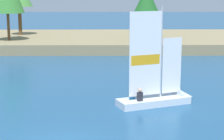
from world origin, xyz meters
name	(u,v)px	position (x,y,z in m)	size (l,w,h in m)	color
shore_bank	(90,41)	(0.00, 30.36, 0.52)	(80.00, 15.28, 1.05)	#897A56
shoreline_tree_midright	(147,1)	(6.13, 27.14, 5.11)	(3.04, 3.04, 5.63)	brown
sailboat	(164,95)	(5.17, 6.35, 0.48)	(4.74, 2.83, 5.82)	silver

